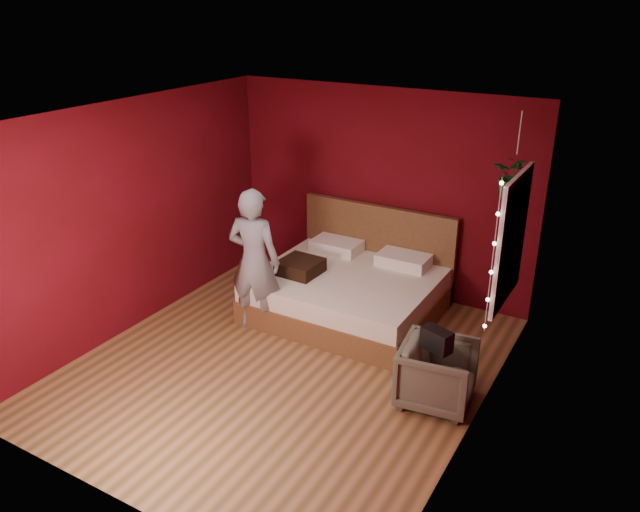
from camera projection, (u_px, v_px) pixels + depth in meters
The scene contains 10 objects.
floor at pixel (285, 364), 6.59m from camera, with size 4.50×4.50×0.00m, color #97643C.
room_walls at pixel (282, 214), 5.93m from camera, with size 4.04×4.54×2.62m.
window at pixel (511, 239), 5.82m from camera, with size 0.05×0.97×1.27m.
fairy_lights at pixel (493, 258), 5.41m from camera, with size 0.04×0.04×1.45m.
bed at pixel (351, 289), 7.58m from camera, with size 2.08×1.77×1.14m.
person at pixel (254, 261), 6.99m from camera, with size 0.62×0.40×1.69m, color gray.
armchair at pixel (437, 374), 5.87m from camera, with size 0.67×0.69×0.63m, color #585645.
handbag at pixel (437, 340), 5.64m from camera, with size 0.28×0.14×0.20m, color black.
throw_pillow at pixel (300, 267), 7.44m from camera, with size 0.46×0.46×0.16m, color black.
hanging_plant at pixel (514, 176), 6.10m from camera, with size 0.46×0.42×0.85m.
Camera 1 is at (3.12, -4.68, 3.64)m, focal length 35.00 mm.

